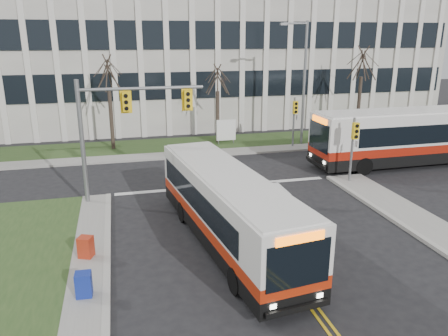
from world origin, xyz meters
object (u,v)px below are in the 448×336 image
newspaper_box_red (86,249)px  directory_sign (226,130)px  bus_main (227,210)px  streetlight (302,77)px  newspaper_box_blue (84,286)px  bus_cross (412,138)px

newspaper_box_red → directory_sign: bearing=83.1°
directory_sign → bus_main: bearing=-103.9°
directory_sign → bus_main: (-4.03, -16.25, 0.30)m
streetlight → newspaper_box_red: size_ratio=9.68×
newspaper_box_blue → streetlight: bearing=52.2°
directory_sign → bus_cross: 13.17m
streetlight → newspaper_box_red: streetlight is taller
bus_cross → newspaper_box_red: size_ratio=13.97×
streetlight → bus_cross: bearing=-53.7°
newspaper_box_blue → newspaper_box_red: same height
streetlight → newspaper_box_red: bearing=-135.1°
bus_cross → streetlight: bearing=-144.5°
directory_sign → bus_main: size_ratio=0.18×
bus_cross → newspaper_box_blue: bus_cross is taller
streetlight → bus_main: (-9.56, -14.95, -3.73)m
directory_sign → newspaper_box_blue: (-9.47, -19.03, -0.70)m
bus_main → streetlight: bearing=50.1°
newspaper_box_red → bus_main: bearing=24.3°
streetlight → newspaper_box_blue: 23.70m
bus_main → bus_cross: bus_cross is taller
bus_cross → newspaper_box_red: bus_cross is taller
bus_main → newspaper_box_blue: bearing=-160.3°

